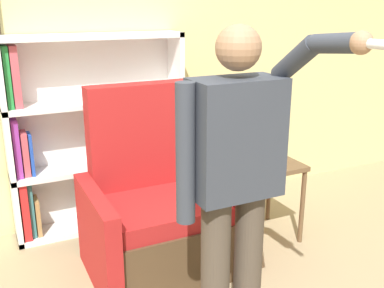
{
  "coord_description": "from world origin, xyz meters",
  "views": [
    {
      "loc": [
        -1.03,
        -1.58,
        1.78
      ],
      "look_at": [
        0.01,
        0.59,
        1.04
      ],
      "focal_mm": 42.0,
      "sensor_mm": 36.0,
      "label": 1
    }
  ],
  "objects_px": {
    "armchair": "(158,214)",
    "side_table": "(264,174)",
    "table_lamp": "(266,121)",
    "bookcase": "(86,137)",
    "person_standing": "(235,178)"
  },
  "relations": [
    {
      "from": "side_table",
      "to": "table_lamp",
      "type": "relative_size",
      "value": 1.48
    },
    {
      "from": "person_standing",
      "to": "table_lamp",
      "type": "relative_size",
      "value": 4.02
    },
    {
      "from": "side_table",
      "to": "bookcase",
      "type": "bearing_deg",
      "value": 147.22
    },
    {
      "from": "armchair",
      "to": "table_lamp",
      "type": "distance_m",
      "value": 1.06
    },
    {
      "from": "bookcase",
      "to": "armchair",
      "type": "height_order",
      "value": "bookcase"
    },
    {
      "from": "person_standing",
      "to": "table_lamp",
      "type": "distance_m",
      "value": 1.28
    },
    {
      "from": "armchair",
      "to": "side_table",
      "type": "xyz_separation_m",
      "value": [
        0.9,
        0.02,
        0.14
      ]
    },
    {
      "from": "bookcase",
      "to": "side_table",
      "type": "distance_m",
      "value": 1.44
    },
    {
      "from": "armchair",
      "to": "person_standing",
      "type": "height_order",
      "value": "person_standing"
    },
    {
      "from": "armchair",
      "to": "person_standing",
      "type": "relative_size",
      "value": 0.74
    },
    {
      "from": "bookcase",
      "to": "armchair",
      "type": "xyz_separation_m",
      "value": [
        0.29,
        -0.79,
        -0.38
      ]
    },
    {
      "from": "armchair",
      "to": "table_lamp",
      "type": "height_order",
      "value": "armchair"
    },
    {
      "from": "table_lamp",
      "to": "side_table",
      "type": "bearing_deg",
      "value": -146.31
    },
    {
      "from": "table_lamp",
      "to": "person_standing",
      "type": "bearing_deg",
      "value": -131.51
    },
    {
      "from": "side_table",
      "to": "armchair",
      "type": "bearing_deg",
      "value": -178.49
    }
  ]
}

